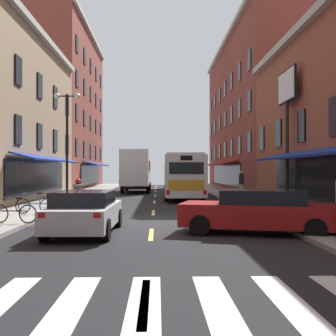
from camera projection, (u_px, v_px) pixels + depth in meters
name	position (u px, v px, depth m)	size (l,w,h in m)	color
ground_plane	(153.00, 222.00, 16.22)	(34.80, 80.00, 0.10)	black
lane_centre_dashes	(152.00, 221.00, 15.97)	(0.14, 73.90, 0.01)	#DBCC4C
crosswalk_near	(144.00, 301.00, 6.22)	(7.10, 2.80, 0.01)	silver
sidewalk_left	(3.00, 219.00, 16.07)	(3.00, 80.00, 0.14)	gray
sidewalk_right	(299.00, 218.00, 16.37)	(3.00, 80.00, 0.14)	gray
billboard_sign	(287.00, 103.00, 21.52)	(0.40, 2.72, 7.18)	black
transit_bus	(182.00, 175.00, 30.24)	(2.83, 12.37, 3.10)	silver
box_truck	(136.00, 171.00, 36.80)	(2.53, 7.59, 3.75)	#B21E19
sedan_near	(258.00, 211.00, 12.85)	(5.05, 3.02, 1.39)	maroon
sedan_mid	(85.00, 212.00, 12.88)	(2.02, 4.35, 1.35)	silver
sedan_far	(139.00, 182.00, 45.21)	(1.95, 4.40, 1.41)	#515154
motorcycle_rider	(78.00, 202.00, 16.84)	(0.62, 2.07, 1.66)	black
bicycle_near	(35.00, 205.00, 17.41)	(1.71, 0.48, 0.91)	black
bicycle_mid	(14.00, 213.00, 14.34)	(1.70, 0.48, 0.91)	black
pedestrian_mid	(241.00, 183.00, 29.18)	(0.36, 0.36, 1.84)	#B29947
street_lamp_twin	(67.00, 143.00, 21.81)	(1.42, 0.32, 6.01)	black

